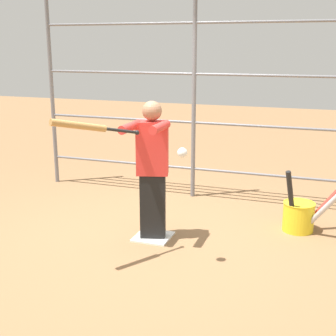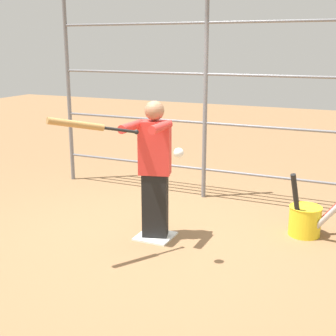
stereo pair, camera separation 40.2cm
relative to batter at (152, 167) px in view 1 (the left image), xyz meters
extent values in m
plane|color=olive|center=(0.00, -0.02, -0.84)|extent=(24.00, 24.00, 0.00)
cube|color=white|center=(0.00, -0.02, -0.83)|extent=(0.40, 0.40, 0.02)
cylinder|color=slate|center=(0.00, -1.62, 0.57)|extent=(0.06, 0.06, 2.82)
cylinder|color=slate|center=(2.26, -1.62, 0.57)|extent=(0.06, 0.06, 2.82)
cylinder|color=slate|center=(0.00, -1.62, -0.43)|extent=(4.52, 0.04, 0.04)
cylinder|color=slate|center=(0.00, -1.62, 0.24)|extent=(4.52, 0.04, 0.04)
cylinder|color=slate|center=(0.00, -1.62, 0.90)|extent=(4.52, 0.04, 0.04)
cylinder|color=slate|center=(0.00, -1.62, 1.57)|extent=(4.52, 0.04, 0.04)
cube|color=black|center=(0.00, -0.02, -0.47)|extent=(0.32, 0.25, 0.75)
cube|color=red|center=(0.00, -0.02, 0.20)|extent=(0.38, 0.28, 0.59)
sphere|color=#9E7051|center=(0.00, -0.02, 0.61)|extent=(0.21, 0.21, 0.21)
cylinder|color=red|center=(-0.15, 0.15, 0.47)|extent=(0.09, 0.42, 0.09)
cylinder|color=red|center=(0.15, 0.24, 0.47)|extent=(0.09, 0.42, 0.09)
sphere|color=black|center=(0.00, 0.40, 0.45)|extent=(0.05, 0.05, 0.05)
cylinder|color=black|center=(0.10, 0.55, 0.49)|extent=(0.23, 0.32, 0.11)
cylinder|color=#B27F42|center=(0.35, 0.92, 0.58)|extent=(0.36, 0.49, 0.18)
sphere|color=white|center=(-0.51, 0.53, 0.31)|extent=(0.10, 0.10, 0.10)
cylinder|color=yellow|center=(-1.54, -0.78, -0.67)|extent=(0.36, 0.36, 0.34)
torus|color=yellow|center=(-1.54, -0.78, -0.50)|extent=(0.37, 0.37, 0.01)
cylinder|color=#B2B2B7|center=(-1.83, -0.64, -0.48)|extent=(0.52, 0.29, 0.68)
cylinder|color=black|center=(-1.45, -0.63, -0.44)|extent=(0.18, 0.24, 0.74)
cylinder|color=red|center=(-1.86, -0.92, -0.48)|extent=(0.58, 0.31, 0.68)
camera|label=1|loc=(-1.79, 4.61, 1.29)|focal=50.00mm
camera|label=2|loc=(-2.17, 4.46, 1.29)|focal=50.00mm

